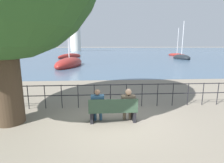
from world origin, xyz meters
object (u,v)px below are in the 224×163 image
seated_person_right (128,103)px  sailboat_1 (69,64)px  sailboat_2 (70,56)px  seated_person_left (98,104)px  park_bench (113,111)px  sailboat_0 (177,55)px  harbor_lighthouse (75,28)px  sailboat_4 (181,58)px

seated_person_right → sailboat_1: (-5.13, 17.93, -0.31)m
sailboat_1 → seated_person_right: bearing=-64.9°
sailboat_1 → sailboat_2: sailboat_1 is taller
seated_person_right → seated_person_left: bearing=180.0°
park_bench → sailboat_1: size_ratio=0.18×
sailboat_0 → sailboat_1: bearing=-149.7°
seated_person_left → sailboat_0: bearing=62.8°
seated_person_left → sailboat_2: bearing=100.9°
park_bench → sailboat_2: bearing=101.8°
park_bench → harbor_lighthouse: bearing=98.5°
seated_person_right → sailboat_1: sailboat_1 is taller
seated_person_left → sailboat_4: size_ratio=0.15×
seated_person_right → harbor_lighthouse: harbor_lighthouse is taller
seated_person_right → sailboat_4: sailboat_4 is taller
sailboat_2 → sailboat_4: size_ratio=1.09×
sailboat_2 → sailboat_4: (23.97, -5.42, -0.00)m
sailboat_0 → sailboat_1: (-25.15, -23.16, 0.12)m
sailboat_1 → sailboat_4: sailboat_1 is taller
park_bench → seated_person_right: seated_person_right is taller
seated_person_right → sailboat_4: (16.04, 29.91, -0.36)m
sailboat_2 → harbor_lighthouse: size_ratio=0.35×
sailboat_1 → sailboat_2: (-2.80, 17.41, -0.05)m
sailboat_1 → sailboat_4: 24.33m
sailboat_2 → harbor_lighthouse: harbor_lighthouse is taller
seated_person_left → sailboat_2: 35.99m
seated_person_right → sailboat_1: bearing=106.0°
seated_person_left → sailboat_4: 34.47m
park_bench → sailboat_2: 36.17m
sailboat_4 → seated_person_left: bearing=-125.2°
sailboat_2 → sailboat_0: bearing=35.9°
sailboat_0 → sailboat_4: (-3.98, -11.17, 0.06)m
seated_person_left → seated_person_right: 1.09m
sailboat_0 → sailboat_1: 34.19m
sailboat_0 → sailboat_4: 11.86m
seated_person_left → sailboat_0: (21.11, 41.09, -0.42)m
park_bench → harbor_lighthouse: harbor_lighthouse is taller
sailboat_0 → sailboat_4: sailboat_4 is taller
park_bench → sailboat_1: (-4.58, 18.00, -0.07)m
seated_person_left → sailboat_0: 46.19m
sailboat_2 → seated_person_left: bearing=-54.8°
park_bench → seated_person_right: 0.60m
harbor_lighthouse → seated_person_right: bearing=-81.2°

